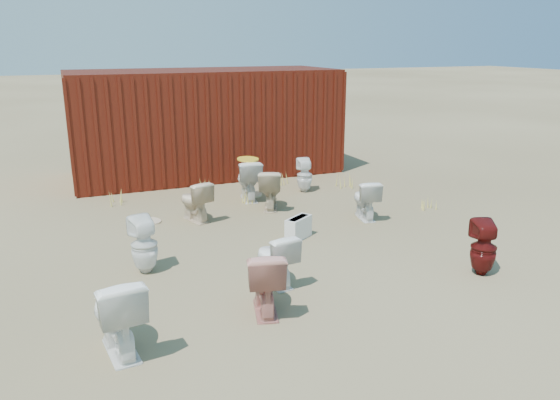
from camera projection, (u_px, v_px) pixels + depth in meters
name	position (u px, v px, depth m)	size (l,w,h in m)	color
ground	(295.00, 244.00, 8.42)	(100.00, 100.00, 0.00)	brown
shipping_container	(205.00, 122.00, 12.71)	(6.00, 2.40, 2.40)	#490D0C
toilet_front_a	(117.00, 314.00, 5.39)	(0.47, 0.82, 0.84)	white
toilet_front_pink	(264.00, 280.00, 6.22)	(0.43, 0.76, 0.78)	tan
toilet_front_c	(275.00, 259.00, 6.95)	(0.39, 0.68, 0.70)	white
toilet_front_maroon	(484.00, 248.00, 7.24)	(0.34, 0.35, 0.75)	#520F0E
toilet_front_e	(365.00, 199.00, 9.57)	(0.39, 0.69, 0.70)	white
toilet_back_a	(144.00, 245.00, 7.30)	(0.35, 0.36, 0.78)	white
toilet_back_beige_left	(195.00, 201.00, 9.44)	(0.40, 0.70, 0.71)	beige
toilet_back_beige_right	(270.00, 189.00, 10.12)	(0.42, 0.74, 0.75)	beige
toilet_back_yellowlid	(248.00, 180.00, 10.69)	(0.45, 0.79, 0.81)	white
toilet_back_e	(305.00, 175.00, 11.28)	(0.32, 0.32, 0.70)	white
yellow_lid	(248.00, 159.00, 10.57)	(0.41, 0.51, 0.03)	gold
loose_tank	(298.00, 228.00, 8.62)	(0.50, 0.20, 0.35)	silver
loose_lid_near	(252.00, 194.00, 11.15)	(0.38, 0.49, 0.02)	beige
loose_lid_far	(149.00, 221.00, 9.47)	(0.36, 0.47, 0.02)	#C2AB8C
weed_clump_a	(116.00, 197.00, 10.45)	(0.36, 0.36, 0.28)	gold
weed_clump_b	(249.00, 197.00, 10.47)	(0.32, 0.32, 0.29)	gold
weed_clump_c	(346.00, 180.00, 11.67)	(0.36, 0.36, 0.32)	gold
weed_clump_d	(206.00, 185.00, 11.32)	(0.30, 0.30, 0.29)	gold
weed_clump_e	(284.00, 179.00, 11.85)	(0.34, 0.34, 0.27)	gold
weed_clump_f	(430.00, 204.00, 10.13)	(0.28, 0.28, 0.23)	gold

